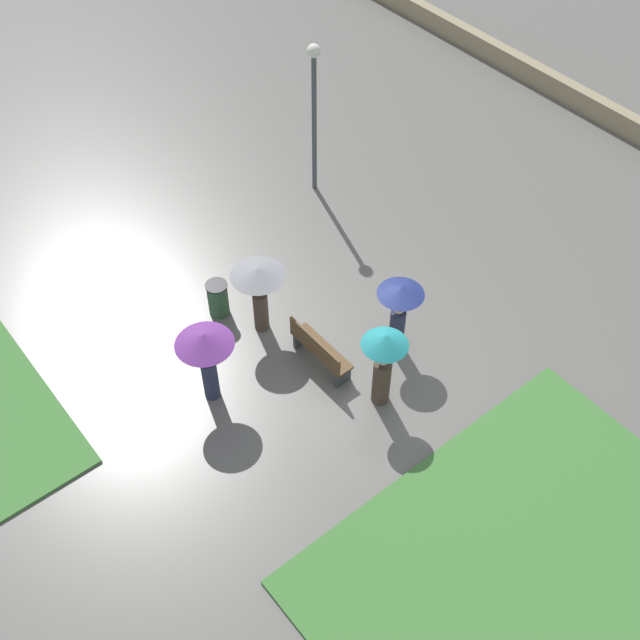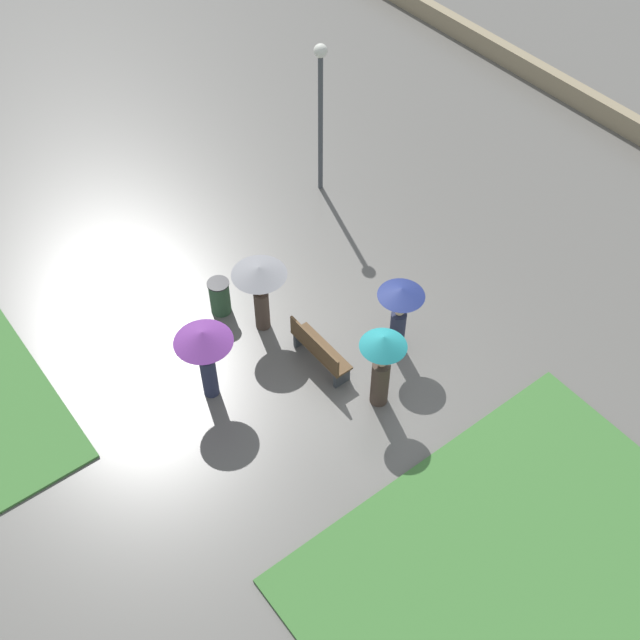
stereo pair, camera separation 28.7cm
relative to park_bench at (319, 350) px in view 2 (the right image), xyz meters
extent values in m
plane|color=#66635E|center=(-0.63, -0.99, -0.46)|extent=(90.00, 90.00, 0.00)
cube|color=#427A38|center=(-6.73, 0.06, -0.43)|extent=(7.30, 7.36, 0.06)
cube|color=brown|center=(0.00, -0.07, -0.04)|extent=(1.56, 0.43, 0.05)
cube|color=brown|center=(0.00, 0.11, 0.21)|extent=(1.55, 0.06, 0.45)
cube|color=#383D42|center=(-0.68, -0.07, -0.26)|extent=(0.08, 0.38, 0.40)
cube|color=#383D42|center=(0.68, -0.06, -0.26)|extent=(0.08, 0.38, 0.40)
cylinder|color=#474C51|center=(4.61, -3.57, 1.37)|extent=(0.12, 0.12, 3.66)
sphere|color=white|center=(4.61, -3.57, 3.36)|extent=(0.32, 0.32, 0.32)
cylinder|color=#335638|center=(2.52, 0.78, -0.04)|extent=(0.45, 0.45, 0.83)
cylinder|color=black|center=(2.52, 0.78, 0.39)|extent=(0.48, 0.48, 0.03)
cylinder|color=#282D47|center=(0.74, 2.16, 0.05)|extent=(0.45, 0.45, 1.03)
sphere|color=brown|center=(0.74, 2.16, 0.67)|extent=(0.20, 0.20, 0.20)
cylinder|color=#4C4C4F|center=(0.74, 2.16, 0.94)|extent=(0.02, 0.02, 0.35)
cone|color=#703389|center=(0.74, 2.16, 1.25)|extent=(1.14, 1.14, 0.27)
cylinder|color=#282D47|center=(-0.62, -1.59, 0.05)|extent=(0.44, 0.44, 1.03)
sphere|color=beige|center=(-0.62, -1.59, 0.67)|extent=(0.20, 0.20, 0.20)
cylinder|color=#4C4C4F|center=(-0.62, -1.59, 0.95)|extent=(0.02, 0.02, 0.35)
cone|color=navy|center=(-0.62, -1.59, 1.22)|extent=(0.96, 0.96, 0.19)
cylinder|color=#47382D|center=(1.59, 0.30, 0.03)|extent=(0.44, 0.44, 0.99)
sphere|color=brown|center=(1.59, 0.30, 0.64)|extent=(0.23, 0.23, 0.23)
cylinder|color=#4C4C4F|center=(1.59, 0.30, 0.93)|extent=(0.02, 0.02, 0.35)
cone|color=gray|center=(1.59, 0.30, 1.20)|extent=(1.15, 1.15, 0.20)
cylinder|color=#47382D|center=(-1.46, -0.39, 0.10)|extent=(0.50, 0.50, 1.12)
sphere|color=tan|center=(-1.46, -0.39, 0.77)|extent=(0.21, 0.21, 0.21)
cylinder|color=#4C4C4F|center=(-1.46, -0.39, 1.05)|extent=(0.02, 0.02, 0.35)
cone|color=#197075|center=(-1.46, -0.39, 1.36)|extent=(0.91, 0.91, 0.26)
camera|label=1|loc=(-8.17, 6.56, 12.58)|focal=45.00mm
camera|label=2|loc=(-8.34, 6.34, 12.58)|focal=45.00mm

